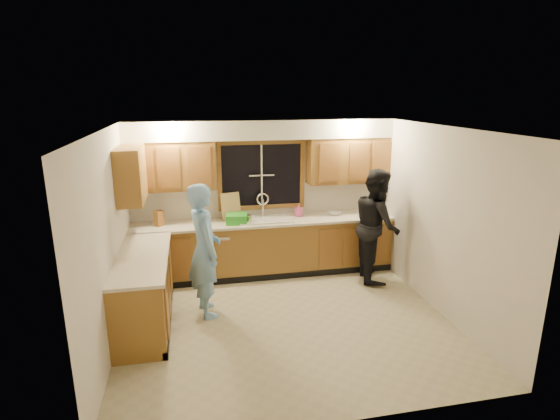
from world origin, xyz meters
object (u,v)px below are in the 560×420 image
at_px(knife_block, 159,218).
at_px(dish_crate, 237,219).
at_px(dishwasher, 213,254).
at_px(sink, 265,223).
at_px(bowl, 334,213).
at_px(woman, 377,225).
at_px(stove, 140,311).
at_px(man, 205,250).
at_px(soap_bottle, 299,210).

bearing_deg(knife_block, dish_crate, -50.09).
bearing_deg(dishwasher, dish_crate, -10.84).
bearing_deg(knife_block, dishwasher, -47.47).
relative_size(sink, bowl, 4.09).
distance_m(dish_crate, bowl, 1.67).
relative_size(woman, bowl, 8.49).
xyz_separation_m(dishwasher, stove, (-0.95, -1.81, 0.04)).
bearing_deg(woman, dishwasher, 88.21).
height_order(dishwasher, bowl, bowl).
xyz_separation_m(sink, stove, (-1.80, -1.82, -0.41)).
relative_size(knife_block, bowl, 1.13).
xyz_separation_m(woman, dish_crate, (-2.15, 0.46, 0.10)).
bearing_deg(woman, knife_block, 90.31).
bearing_deg(stove, knife_block, 85.30).
height_order(stove, bowl, bowl).
relative_size(man, woman, 1.01).
distance_m(sink, dish_crate, 0.49).
height_order(sink, man, man).
relative_size(man, soap_bottle, 8.47).
bearing_deg(stove, sink, 45.39).
xyz_separation_m(woman, soap_bottle, (-1.10, 0.66, 0.13)).
bearing_deg(man, sink, -52.68).
xyz_separation_m(sink, dish_crate, (-0.46, -0.09, 0.13)).
bearing_deg(bowl, soap_bottle, 174.76).
bearing_deg(man, knife_block, 16.28).
bearing_deg(stove, man, 39.67).
relative_size(dish_crate, bowl, 1.53).
bearing_deg(dish_crate, soap_bottle, 10.80).
bearing_deg(man, dishwasher, -19.71).
height_order(sink, stove, sink).
bearing_deg(knife_block, stove, -139.30).
relative_size(dishwasher, woman, 0.46).
xyz_separation_m(stove, knife_block, (0.15, 1.85, 0.59)).
height_order(man, knife_block, man).
bearing_deg(dish_crate, woman, -12.00).
distance_m(dishwasher, knife_block, 1.02).
bearing_deg(woman, soap_bottle, 69.08).
xyz_separation_m(stove, woman, (3.49, 1.28, 0.44)).
relative_size(dishwasher, soap_bottle, 3.86).
relative_size(dish_crate, soap_bottle, 1.52).
xyz_separation_m(dishwasher, knife_block, (-0.80, 0.04, 0.63)).
bearing_deg(dish_crate, man, -116.75).
xyz_separation_m(stove, dish_crate, (1.34, 1.74, 0.55)).
xyz_separation_m(man, woman, (2.70, 0.62, -0.01)).
distance_m(sink, dishwasher, 0.96).
relative_size(stove, dish_crate, 2.79).
relative_size(man, dish_crate, 5.59).
distance_m(stove, bowl, 3.57).
height_order(knife_block, soap_bottle, knife_block).
xyz_separation_m(woman, knife_block, (-3.34, 0.57, 0.15)).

